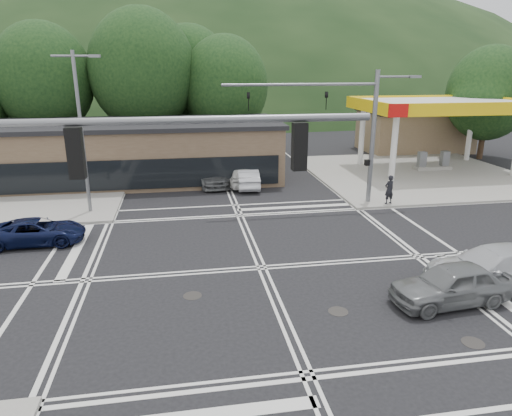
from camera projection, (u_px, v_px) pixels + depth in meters
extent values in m
plane|color=black|center=(262.00, 268.00, 19.40)|extent=(120.00, 120.00, 0.00)
cube|color=gray|center=(415.00, 174.00, 35.86)|extent=(16.00, 16.00, 0.15)
cube|color=gray|center=(7.00, 190.00, 31.12)|extent=(16.00, 16.00, 0.15)
cylinder|color=silver|center=(394.00, 149.00, 32.78)|extent=(0.44, 0.44, 5.00)
cylinder|color=silver|center=(362.00, 136.00, 38.43)|extent=(0.44, 0.44, 5.00)
cylinder|color=silver|center=(470.00, 133.00, 40.01)|extent=(0.44, 0.44, 5.00)
cube|color=silver|center=(440.00, 104.00, 35.55)|extent=(12.00, 8.00, 0.60)
cube|color=yellow|center=(471.00, 109.00, 31.79)|extent=(12.20, 0.25, 0.90)
cube|color=yellow|center=(415.00, 101.00, 39.32)|extent=(12.20, 0.25, 0.90)
cube|color=yellow|center=(367.00, 106.00, 34.61)|extent=(0.25, 8.20, 0.90)
cube|color=yellow|center=(509.00, 103.00, 36.50)|extent=(0.25, 8.20, 0.90)
cube|color=red|center=(398.00, 111.00, 30.78)|extent=(1.40, 0.12, 0.90)
cube|color=gray|center=(432.00, 168.00, 37.07)|extent=(3.00, 1.00, 0.30)
cube|color=slate|center=(422.00, 160.00, 36.70)|extent=(0.60, 0.50, 1.30)
cube|color=slate|center=(445.00, 159.00, 37.02)|extent=(0.60, 0.50, 1.30)
cube|color=#846B4F|center=(414.00, 131.00, 45.51)|extent=(10.00, 6.00, 3.80)
cube|color=brown|center=(114.00, 154.00, 33.53)|extent=(24.00, 8.00, 4.00)
ellipsoid|color=black|center=(192.00, 103.00, 104.07)|extent=(252.00, 126.00, 140.00)
cylinder|color=#382619|center=(52.00, 136.00, 39.04)|extent=(0.50, 0.50, 4.84)
ellipsoid|color=black|center=(44.00, 79.00, 37.62)|extent=(8.00, 8.00, 9.20)
cylinder|color=#382619|center=(147.00, 131.00, 40.24)|extent=(0.50, 0.50, 5.28)
ellipsoid|color=black|center=(143.00, 70.00, 38.69)|extent=(9.00, 9.00, 10.35)
cylinder|color=#382619|center=(226.00, 134.00, 41.48)|extent=(0.50, 0.50, 4.40)
ellipsoid|color=black|center=(225.00, 86.00, 40.19)|extent=(7.60, 7.60, 8.74)
cylinder|color=#382619|center=(191.00, 127.00, 44.70)|extent=(0.50, 0.50, 4.84)
ellipsoid|color=black|center=(189.00, 77.00, 43.28)|extent=(8.40, 8.40, 9.66)
cylinder|color=#382619|center=(482.00, 137.00, 41.42)|extent=(0.50, 0.50, 3.96)
ellipsoid|color=black|center=(489.00, 93.00, 40.26)|extent=(7.20, 7.20, 8.28)
cylinder|color=slate|center=(82.00, 136.00, 25.18)|extent=(0.20, 0.20, 9.00)
cylinder|color=slate|center=(73.00, 56.00, 23.92)|extent=(2.20, 0.12, 0.12)
cube|color=slate|center=(95.00, 56.00, 24.09)|extent=(0.60, 0.25, 0.15)
cylinder|color=slate|center=(373.00, 139.00, 27.21)|extent=(0.28, 0.28, 8.00)
cylinder|color=slate|center=(301.00, 84.00, 25.54)|extent=(9.00, 0.16, 0.16)
imported|color=black|center=(326.00, 101.00, 26.05)|extent=(0.16, 0.20, 1.00)
imported|color=black|center=(248.00, 102.00, 25.34)|extent=(0.16, 0.20, 1.00)
cylinder|color=slate|center=(397.00, 77.00, 26.32)|extent=(2.40, 0.12, 0.12)
cube|color=slate|center=(415.00, 77.00, 26.50)|extent=(0.70, 0.30, 0.15)
cube|color=black|center=(367.00, 163.00, 27.59)|extent=(0.25, 0.30, 0.35)
cylinder|color=slate|center=(152.00, 121.00, 8.94)|extent=(9.00, 0.16, 0.16)
cube|color=black|center=(76.00, 153.00, 8.89)|extent=(0.30, 0.25, 1.00)
cube|color=black|center=(299.00, 147.00, 9.60)|extent=(0.30, 0.25, 1.00)
imported|color=#0B1233|center=(37.00, 231.00, 21.87)|extent=(4.45, 2.14, 1.22)
imported|color=slate|center=(451.00, 284.00, 16.31)|extent=(4.54, 2.17, 1.50)
imported|color=silver|center=(494.00, 267.00, 17.58)|extent=(5.46, 2.29, 1.57)
imported|color=silver|center=(248.00, 178.00, 31.96)|extent=(1.72, 4.23, 1.37)
imported|color=silver|center=(241.00, 175.00, 32.50)|extent=(1.98, 4.64, 1.56)
imported|color=#545759|center=(211.00, 174.00, 32.81)|extent=(2.86, 5.52, 1.53)
imported|color=black|center=(389.00, 190.00, 27.60)|extent=(0.74, 0.58, 1.77)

